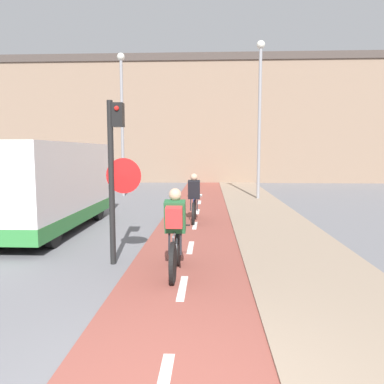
# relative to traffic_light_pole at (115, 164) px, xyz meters

# --- Properties ---
(building_row_background) EXTENTS (60.00, 5.20, 8.74)m
(building_row_background) POSITION_rel_traffic_light_pole_xyz_m (1.35, 21.34, 2.45)
(building_row_background) COLOR #89705B
(building_row_background) RESTS_ON ground_plane
(traffic_light_pole) EXTENTS (0.67, 0.25, 3.11)m
(traffic_light_pole) POSITION_rel_traffic_light_pole_xyz_m (0.00, 0.00, 0.00)
(traffic_light_pole) COLOR black
(traffic_light_pole) RESTS_ON ground_plane
(street_lamp_far) EXTENTS (0.36, 0.36, 6.77)m
(street_lamp_far) POSITION_rel_traffic_light_pole_xyz_m (-2.42, 11.00, 2.21)
(street_lamp_far) COLOR gray
(street_lamp_far) RESTS_ON ground_plane
(street_lamp_sidewalk) EXTENTS (0.36, 0.36, 6.96)m
(street_lamp_sidewalk) POSITION_rel_traffic_light_pole_xyz_m (3.97, 9.96, 2.31)
(street_lamp_sidewalk) COLOR gray
(street_lamp_sidewalk) RESTS_ON ground_plane
(cyclist_near) EXTENTS (0.46, 1.71, 1.54)m
(cyclist_near) POSITION_rel_traffic_light_pole_xyz_m (1.18, -0.60, -1.21)
(cyclist_near) COLOR black
(cyclist_near) RESTS_ON ground_plane
(cyclist_far) EXTENTS (0.46, 1.63, 1.50)m
(cyclist_far) POSITION_rel_traffic_light_pole_xyz_m (1.30, 4.37, -1.26)
(cyclist_far) COLOR black
(cyclist_far) RESTS_ON ground_plane
(van) EXTENTS (1.98, 5.34, 2.40)m
(van) POSITION_rel_traffic_light_pole_xyz_m (-2.65, 2.89, -0.75)
(van) COLOR white
(van) RESTS_ON ground_plane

